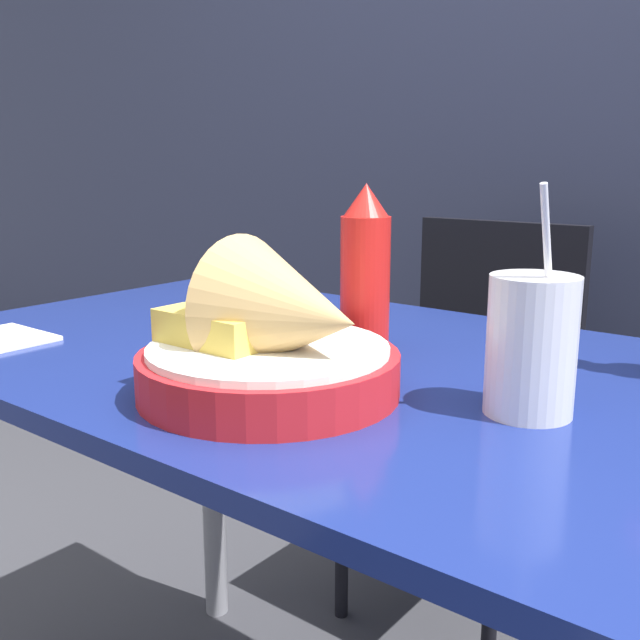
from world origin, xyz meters
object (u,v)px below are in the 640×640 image
object	(u,v)px
food_basket	(276,343)
drink_cup	(531,350)
chair_far_window	(478,382)
ketchup_bottle	(365,272)

from	to	relation	value
food_basket	drink_cup	distance (m)	0.26
chair_far_window	food_basket	bearing A→B (deg)	-78.17
food_basket	ketchup_bottle	world-z (taller)	ketchup_bottle
drink_cup	chair_far_window	bearing A→B (deg)	118.29
ketchup_bottle	drink_cup	xyz separation A→B (m)	(0.27, -0.10, -0.04)
drink_cup	food_basket	bearing A→B (deg)	-153.60
chair_far_window	food_basket	size ratio (longest dim) A/B	3.12
chair_far_window	ketchup_bottle	size ratio (longest dim) A/B	4.02
ketchup_bottle	drink_cup	bearing A→B (deg)	-19.87
chair_far_window	food_basket	distance (m)	0.97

